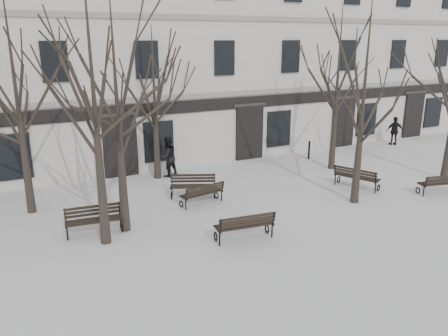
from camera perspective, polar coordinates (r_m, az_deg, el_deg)
ground at (r=15.87m, az=6.53°, el=-7.09°), size 100.00×100.00×0.00m
building at (r=26.35m, az=-9.06°, el=14.59°), size 40.40×10.20×11.40m
tree_0 at (r=13.44m, az=-16.86°, el=11.47°), size 5.94×5.94×8.49m
tree_1 at (r=14.31m, az=-13.93°, el=10.00°), size 5.40×5.40×7.72m
tree_2 at (r=17.38m, az=17.94°, el=10.75°), size 5.39×5.39×7.70m
tree_4 at (r=17.13m, az=-25.83°, el=11.31°), size 5.88×5.88×8.39m
tree_5 at (r=20.01m, az=-9.16°, el=10.60°), size 4.85×4.85×6.93m
tree_6 at (r=21.98m, az=14.71°, el=12.35°), size 5.51×5.51×7.87m
bench_0 at (r=15.42m, az=-16.64°, el=-6.40°), size 1.91×0.86×0.93m
bench_1 at (r=14.29m, az=2.76°, el=-7.45°), size 2.00×0.94×0.98m
bench_2 at (r=20.54m, az=26.41°, el=-1.76°), size 1.88×1.06×0.90m
bench_3 at (r=18.12m, az=-4.07°, el=-2.25°), size 1.94×1.36×0.94m
bench_4 at (r=17.25m, az=-2.83°, el=-3.29°), size 1.85×0.92×0.90m
bench_5 at (r=19.95m, az=16.91°, el=-1.10°), size 1.43×2.02×0.97m
bollard_a at (r=20.72m, az=-7.15°, el=0.34°), size 0.14×0.14×1.11m
bollard_b at (r=24.24m, az=11.05°, el=2.42°), size 0.13×0.13×1.01m
pedestrian_b at (r=21.12m, az=-7.27°, el=-1.03°), size 1.08×0.93×1.92m
pedestrian_c at (r=29.06m, az=21.22°, el=2.84°), size 1.12×0.83×1.76m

